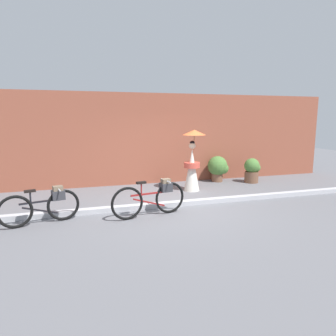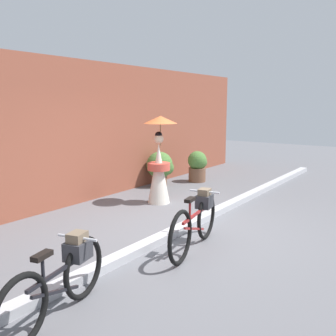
# 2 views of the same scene
# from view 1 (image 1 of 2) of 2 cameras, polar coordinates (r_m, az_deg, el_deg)

# --- Properties ---
(ground_plane) EXTENTS (30.00, 30.00, 0.00)m
(ground_plane) POSITION_cam_1_polar(r_m,az_deg,el_deg) (7.70, 0.46, -7.35)
(ground_plane) COLOR slate
(building_wall) EXTENTS (14.00, 0.40, 3.06)m
(building_wall) POSITION_cam_1_polar(r_m,az_deg,el_deg) (10.32, -4.49, 5.58)
(building_wall) COLOR brown
(building_wall) RESTS_ON ground_plane
(sidewalk_curb) EXTENTS (14.00, 0.20, 0.12)m
(sidewalk_curb) POSITION_cam_1_polar(r_m,az_deg,el_deg) (7.69, 0.46, -6.92)
(sidewalk_curb) COLOR #B2B2B7
(sidewalk_curb) RESTS_ON ground_plane
(bicycle_near_officer) EXTENTS (1.79, 0.52, 0.84)m
(bicycle_near_officer) POSITION_cam_1_polar(r_m,az_deg,el_deg) (6.89, -3.00, -5.59)
(bicycle_near_officer) COLOR black
(bicycle_near_officer) RESTS_ON ground_plane
(bicycle_far_side) EXTENTS (1.61, 0.57, 0.79)m
(bicycle_far_side) POSITION_cam_1_polar(r_m,az_deg,el_deg) (6.92, -22.64, -6.51)
(bicycle_far_side) COLOR black
(bicycle_far_side) RESTS_ON ground_plane
(person_with_parasol) EXTENTS (0.72, 0.72, 1.89)m
(person_with_parasol) POSITION_cam_1_polar(r_m,az_deg,el_deg) (9.21, 4.67, 1.21)
(person_with_parasol) COLOR silver
(person_with_parasol) RESTS_ON ground_plane
(potted_plant_by_door) EXTENTS (0.54, 0.52, 0.86)m
(potted_plant_by_door) POSITION_cam_1_polar(r_m,az_deg,el_deg) (10.82, 15.77, -0.32)
(potted_plant_by_door) COLOR brown
(potted_plant_by_door) RESTS_ON ground_plane
(potted_plant_small) EXTENTS (0.71, 0.69, 0.91)m
(potted_plant_small) POSITION_cam_1_polar(r_m,az_deg,el_deg) (10.72, 9.55, 0.13)
(potted_plant_small) COLOR brown
(potted_plant_small) RESTS_ON ground_plane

